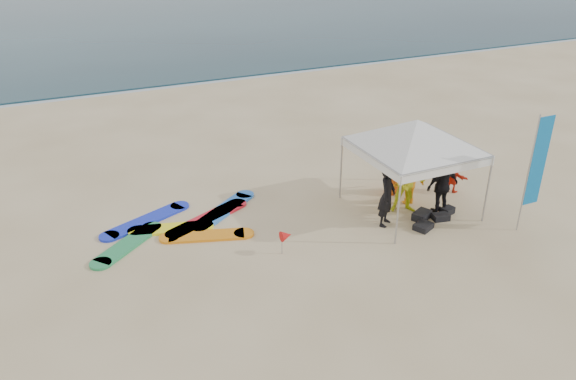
# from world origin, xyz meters

# --- Properties ---
(ground) EXTENTS (120.00, 120.00, 0.00)m
(ground) POSITION_xyz_m (0.00, 0.00, 0.00)
(ground) COLOR beige
(ground) RESTS_ON ground
(shoreline_foam) EXTENTS (160.00, 1.20, 0.01)m
(shoreline_foam) POSITION_xyz_m (0.00, 18.20, 0.00)
(shoreline_foam) COLOR silver
(shoreline_foam) RESTS_ON ground
(person_black_a) EXTENTS (0.76, 0.73, 1.75)m
(person_black_a) POSITION_xyz_m (2.87, 1.77, 0.87)
(person_black_a) COLOR black
(person_black_a) RESTS_ON ground
(person_yellow) EXTENTS (1.10, 1.00, 1.85)m
(person_yellow) POSITION_xyz_m (3.85, 2.15, 0.93)
(person_yellow) COLOR yellow
(person_yellow) RESTS_ON ground
(person_orange_a) EXTENTS (1.07, 0.70, 1.54)m
(person_orange_a) POSITION_xyz_m (4.20, 2.58, 0.77)
(person_orange_a) COLOR orange
(person_orange_a) RESTS_ON ground
(person_black_b) EXTENTS (1.02, 0.43, 1.73)m
(person_black_b) POSITION_xyz_m (4.65, 1.66, 0.86)
(person_black_b) COLOR black
(person_black_b) RESTS_ON ground
(person_orange_b) EXTENTS (0.98, 0.83, 1.70)m
(person_orange_b) POSITION_xyz_m (4.21, 3.31, 0.85)
(person_orange_b) COLOR #DA5713
(person_orange_b) RESTS_ON ground
(person_seated) EXTENTS (0.55, 0.95, 0.97)m
(person_seated) POSITION_xyz_m (5.89, 2.65, 0.49)
(person_seated) COLOR red
(person_seated) RESTS_ON ground
(canopy_tent) EXTENTS (4.12, 4.12, 3.11)m
(canopy_tent) POSITION_xyz_m (4.00, 2.24, 2.71)
(canopy_tent) COLOR #A5A5A8
(canopy_tent) RESTS_ON ground
(feather_flag) EXTENTS (0.56, 0.04, 3.28)m
(feather_flag) POSITION_xyz_m (6.20, 0.00, 1.93)
(feather_flag) COLOR #A5A5A8
(feather_flag) RESTS_ON ground
(marker_pennant) EXTENTS (0.28, 0.28, 0.64)m
(marker_pennant) POSITION_xyz_m (-0.21, 1.57, 0.49)
(marker_pennant) COLOR #A5A5A8
(marker_pennant) RESTS_ON ground
(gear_pile) EXTENTS (1.69, 1.06, 0.22)m
(gear_pile) POSITION_xyz_m (4.12, 1.39, 0.10)
(gear_pile) COLOR black
(gear_pile) RESTS_ON ground
(surfboard_spread) EXTENTS (4.86, 2.77, 0.07)m
(surfboard_spread) POSITION_xyz_m (-2.25, 3.98, 0.04)
(surfboard_spread) COLOR red
(surfboard_spread) RESTS_ON ground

